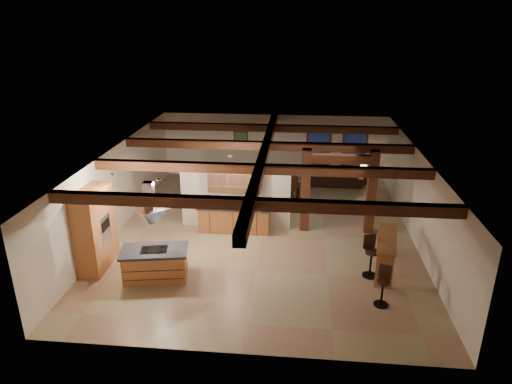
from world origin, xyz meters
TOP-DOWN VIEW (x-y plane):
  - ground at (0.00, 0.00)m, footprint 12.00×12.00m
  - room_walls at (0.00, 0.00)m, footprint 12.00×12.00m
  - ceiling_beams at (0.00, 0.00)m, footprint 10.00×12.00m
  - timber_posts at (2.50, 0.50)m, footprint 2.50×0.30m
  - partition_wall at (-1.00, 0.50)m, footprint 3.80×0.18m
  - pantry_cabinet at (-4.67, -2.60)m, footprint 0.67×1.60m
  - back_counter at (-1.00, 0.11)m, footprint 2.50×0.66m
  - upper_display_cabinet at (-1.00, 0.31)m, footprint 1.80×0.36m
  - range_hood at (-2.79, -3.12)m, footprint 1.10×1.10m
  - back_windows at (2.80, 5.93)m, footprint 2.70×0.07m
  - framed_art at (-1.50, 5.94)m, footprint 0.65×0.05m
  - recessed_cans at (-2.53, -1.93)m, footprint 3.16×2.46m
  - kitchen_island at (-2.79, -3.12)m, footprint 1.98×1.28m
  - dining_table at (0.17, 3.02)m, footprint 2.19×1.59m
  - sofa at (2.81, 5.14)m, footprint 2.25×0.91m
  - microwave at (-0.82, 0.11)m, footprint 0.49×0.39m
  - bar_counter at (3.72, -2.09)m, footprint 0.91×2.13m
  - side_table at (4.01, 5.53)m, footprint 0.55×0.55m
  - table_lamp at (4.01, 5.53)m, footprint 0.31×0.31m
  - bar_stool_a at (3.38, -3.80)m, footprint 0.40×0.41m
  - bar_stool_b at (3.25, -2.39)m, footprint 0.46×0.47m
  - dining_chairs at (0.17, 3.02)m, footprint 2.15×2.15m

SIDE VIEW (x-z plane):
  - ground at x=0.00m, z-range 0.00..0.00m
  - side_table at x=4.01m, z-range 0.00..0.61m
  - sofa at x=2.81m, z-range 0.00..0.65m
  - dining_table at x=0.17m, z-range 0.00..0.69m
  - kitchen_island at x=-2.79m, z-range 0.00..0.92m
  - back_counter at x=-1.00m, z-range 0.01..0.95m
  - bar_stool_a at x=3.38m, z-range 0.01..1.10m
  - dining_chairs at x=0.17m, z-range 0.01..1.14m
  - bar_stool_b at x=3.25m, z-range 0.01..1.25m
  - bar_counter at x=3.72m, z-range 0.19..1.27m
  - table_lamp at x=4.01m, z-range 0.68..1.05m
  - microwave at x=-0.82m, z-range 0.94..1.18m
  - partition_wall at x=-1.00m, z-range 0.00..2.20m
  - pantry_cabinet at x=-4.67m, z-range 0.00..2.40m
  - back_windows at x=2.80m, z-range 0.65..2.35m
  - framed_art at x=-1.50m, z-range 1.27..2.12m
  - timber_posts at x=2.50m, z-range 0.31..3.21m
  - room_walls at x=0.00m, z-range -4.22..7.78m
  - range_hood at x=-2.79m, z-range 1.08..2.48m
  - upper_display_cabinet at x=-1.00m, z-range 1.37..2.33m
  - ceiling_beams at x=0.00m, z-range 2.62..2.90m
  - recessed_cans at x=-2.53m, z-range 2.85..2.89m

